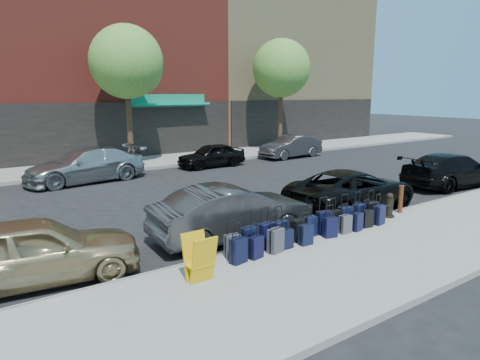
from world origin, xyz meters
TOP-DOWN VIEW (x-y plane):
  - ground at (0.00, 0.00)m, footprint 120.00×120.00m
  - sidewalk_near at (0.00, -6.50)m, footprint 60.00×4.00m
  - sidewalk_far at (0.00, 10.00)m, footprint 60.00×4.00m
  - curb_near at (0.00, -4.48)m, footprint 60.00×0.08m
  - curb_far at (0.00, 7.98)m, footprint 60.00×0.08m
  - building_right at (16.00, 17.99)m, footprint 15.00×12.12m
  - tree_center at (0.64, 9.50)m, footprint 3.80×3.80m
  - tree_right at (11.14, 9.50)m, footprint 3.80×3.80m
  - suitcase_front_0 at (-2.48, -4.77)m, footprint 0.38×0.24m
  - suitcase_front_1 at (-2.00, -4.80)m, footprint 0.45×0.28m
  - suitcase_front_2 at (-1.47, -4.78)m, footprint 0.46×0.30m
  - suitcase_front_3 at (-1.05, -4.82)m, footprint 0.46×0.30m
  - suitcase_front_4 at (-0.46, -4.81)m, footprint 0.42×0.28m
  - suitcase_front_5 at (0.07, -4.75)m, footprint 0.37×0.21m
  - suitcase_front_6 at (0.53, -4.81)m, footprint 0.46×0.31m
  - suitcase_front_7 at (0.96, -4.75)m, footprint 0.40×0.24m
  - suitcase_front_8 at (1.44, -4.76)m, footprint 0.43×0.28m
  - suitcase_front_9 at (1.96, -4.81)m, footprint 0.43×0.27m
  - suitcase_front_10 at (2.51, -4.84)m, footprint 0.40×0.23m
  - suitcase_back_0 at (-2.57, -5.16)m, footprint 0.42×0.29m
  - suitcase_back_1 at (-2.07, -5.16)m, footprint 0.39×0.27m
  - suitcase_back_2 at (-1.45, -5.13)m, footprint 0.44×0.31m
  - suitcase_back_3 at (-1.06, -5.08)m, footprint 0.33×0.19m
  - suitcase_back_4 at (-0.48, -5.16)m, footprint 0.36×0.22m
  - suitcase_back_6 at (0.45, -5.11)m, footprint 0.41×0.28m
  - suitcase_back_7 at (1.05, -5.11)m, footprint 0.35×0.21m
  - suitcase_back_8 at (1.49, -5.15)m, footprint 0.38×0.26m
  - suitcase_back_9 at (1.97, -5.10)m, footprint 0.36×0.23m
  - suitcase_back_10 at (2.48, -5.13)m, footprint 0.42×0.29m
  - fire_hydrant at (3.36, -4.83)m, footprint 0.39×0.35m
  - bollard at (4.09, -4.72)m, footprint 0.17×0.17m
  - display_rack at (-3.74, -5.45)m, footprint 0.55×0.60m
  - car_near_0 at (-6.47, -3.32)m, footprint 4.44×2.24m
  - car_near_1 at (-1.52, -3.37)m, footprint 4.63×1.88m
  - car_near_2 at (3.54, -3.20)m, footprint 5.04×2.42m
  - car_near_3 at (9.91, -3.17)m, footprint 5.12×2.51m
  - car_far_1 at (-2.67, 6.78)m, footprint 5.48×2.71m
  - car_far_2 at (4.03, 6.93)m, footprint 3.76×1.55m
  - car_far_3 at (9.81, 7.03)m, footprint 4.24×1.67m

SIDE VIEW (x-z plane):
  - ground at x=0.00m, z-range 0.00..0.00m
  - sidewalk_near at x=0.00m, z-range 0.00..0.15m
  - sidewalk_far at x=0.00m, z-range 0.00..0.15m
  - curb_near at x=0.00m, z-range 0.00..0.15m
  - curb_far at x=0.00m, z-range 0.00..0.15m
  - suitcase_back_3 at x=-1.06m, z-range 0.00..0.79m
  - suitcase_back_9 at x=1.97m, z-range 0.00..0.80m
  - suitcase_back_7 at x=1.05m, z-range 0.00..0.82m
  - suitcase_back_8 at x=1.49m, z-range -0.01..0.82m
  - suitcase_back_1 at x=-2.07m, z-range -0.01..0.84m
  - suitcase_back_4 at x=-0.48m, z-range -0.01..0.84m
  - suitcase_front_5 at x=0.07m, z-range -0.01..0.86m
  - suitcase_front_0 at x=-2.48m, z-range -0.01..0.86m
  - suitcase_back_6 at x=0.45m, z-range -0.02..0.87m
  - suitcase_back_10 at x=2.48m, z-range -0.02..0.89m
  - suitcase_front_4 at x=-0.46m, z-range -0.02..0.90m
  - suitcase_front_7 at x=0.96m, z-range -0.02..0.90m
  - suitcase_back_0 at x=-2.57m, z-range -0.03..0.91m
  - suitcase_back_2 at x=-1.45m, z-range -0.03..0.93m
  - suitcase_front_10 at x=2.51m, z-range -0.03..0.93m
  - suitcase_front_8 at x=1.44m, z-range -0.03..0.94m
  - suitcase_front_9 at x=1.96m, z-range -0.03..0.96m
  - suitcase_front_6 at x=0.53m, z-range -0.04..0.98m
  - suitcase_front_3 at x=-1.05m, z-range -0.04..0.98m
  - suitcase_front_2 at x=-1.47m, z-range -0.04..0.99m
  - suitcase_front_1 at x=-2.00m, z-range -0.04..1.00m
  - fire_hydrant at x=3.36m, z-range 0.12..0.89m
  - bollard at x=4.09m, z-range 0.16..1.06m
  - display_rack at x=-3.74m, z-range 0.14..1.12m
  - car_far_2 at x=4.03m, z-range 0.00..1.27m
  - car_far_3 at x=9.81m, z-range 0.00..1.37m
  - car_near_2 at x=3.54m, z-range 0.00..1.39m
  - car_near_3 at x=9.91m, z-range 0.00..1.43m
  - car_near_0 at x=-6.47m, z-range 0.00..1.45m
  - car_near_1 at x=-1.52m, z-range 0.00..1.49m
  - car_far_1 at x=-2.67m, z-range 0.00..1.53m
  - tree_center at x=0.64m, z-range 1.78..9.05m
  - tree_right at x=11.14m, z-range 1.78..9.05m
  - building_right at x=16.00m, z-range -0.02..17.98m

